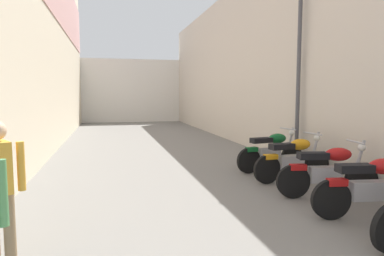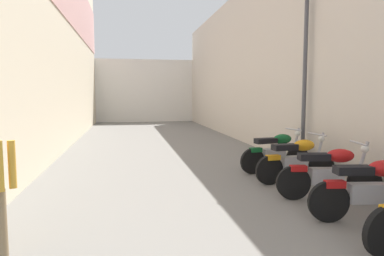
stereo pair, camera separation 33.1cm
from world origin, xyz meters
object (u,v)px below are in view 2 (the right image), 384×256
at_px(motorcycle_fifth, 372,188).
at_px(motorcycle_sixth, 330,172).
at_px(street_lamp, 301,66).
at_px(motorcycle_seventh, 297,159).
at_px(motorcycle_eighth, 276,151).

distance_m(motorcycle_fifth, motorcycle_sixth, 1.06).
bearing_deg(street_lamp, motorcycle_sixth, -105.86).
height_order(motorcycle_sixth, motorcycle_seventh, same).
xyz_separation_m(motorcycle_fifth, motorcycle_seventh, (0.00, 2.27, 0.00)).
relative_size(motorcycle_sixth, motorcycle_eighth, 1.00).
relative_size(motorcycle_seventh, motorcycle_eighth, 1.01).
bearing_deg(motorcycle_eighth, motorcycle_fifth, -90.00).
relative_size(motorcycle_fifth, motorcycle_eighth, 1.00).
xyz_separation_m(motorcycle_eighth, street_lamp, (0.69, 0.21, 2.02)).
relative_size(motorcycle_eighth, street_lamp, 0.43).
bearing_deg(motorcycle_seventh, street_lamp, 60.57).
height_order(motorcycle_fifth, motorcycle_seventh, same).
height_order(motorcycle_sixth, motorcycle_eighth, same).
bearing_deg(motorcycle_eighth, street_lamp, 16.81).
height_order(motorcycle_seventh, street_lamp, street_lamp).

